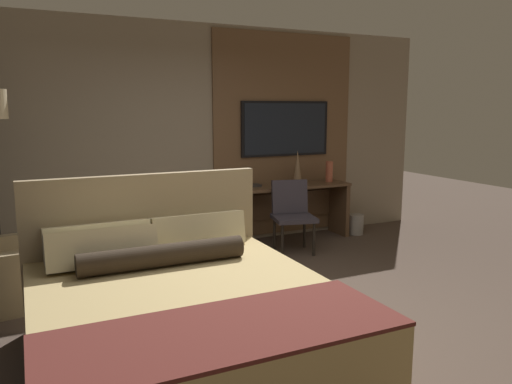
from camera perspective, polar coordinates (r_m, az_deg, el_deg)
The scene contains 10 objects.
ground_plane at distance 4.27m, azimuth 2.29°, elevation -14.83°, with size 16.00×16.00×0.00m, color #4C3D33.
wall_back_tv_panel at distance 6.37m, azimuth -7.15°, elevation 6.21°, with size 7.20×0.09×2.80m.
bed at distance 3.54m, azimuth -8.58°, elevation -14.10°, with size 1.96×2.21×1.22m.
desk at distance 6.75m, azimuth 4.09°, elevation -1.23°, with size 1.56×0.48×0.76m.
tv at distance 6.81m, azimuth 3.39°, elevation 7.24°, with size 1.31×0.04×0.74m.
desk_chair at distance 6.20m, azimuth 4.12°, elevation -2.03°, with size 0.59×0.59×0.88m.
vase_tall at distance 6.73m, azimuth 4.75°, elevation 2.84°, with size 0.13×0.13×0.45m.
vase_short at distance 6.97m, azimuth 8.37°, elevation 2.34°, with size 0.10×0.10×0.29m.
book at distance 6.48m, azimuth -0.48°, elevation 0.75°, with size 0.23×0.16×0.03m.
waste_bin at distance 7.21m, azimuth 11.32°, elevation -3.64°, with size 0.22×0.22×0.28m.
Camera 1 is at (-1.82, -3.44, 1.76)m, focal length 35.00 mm.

